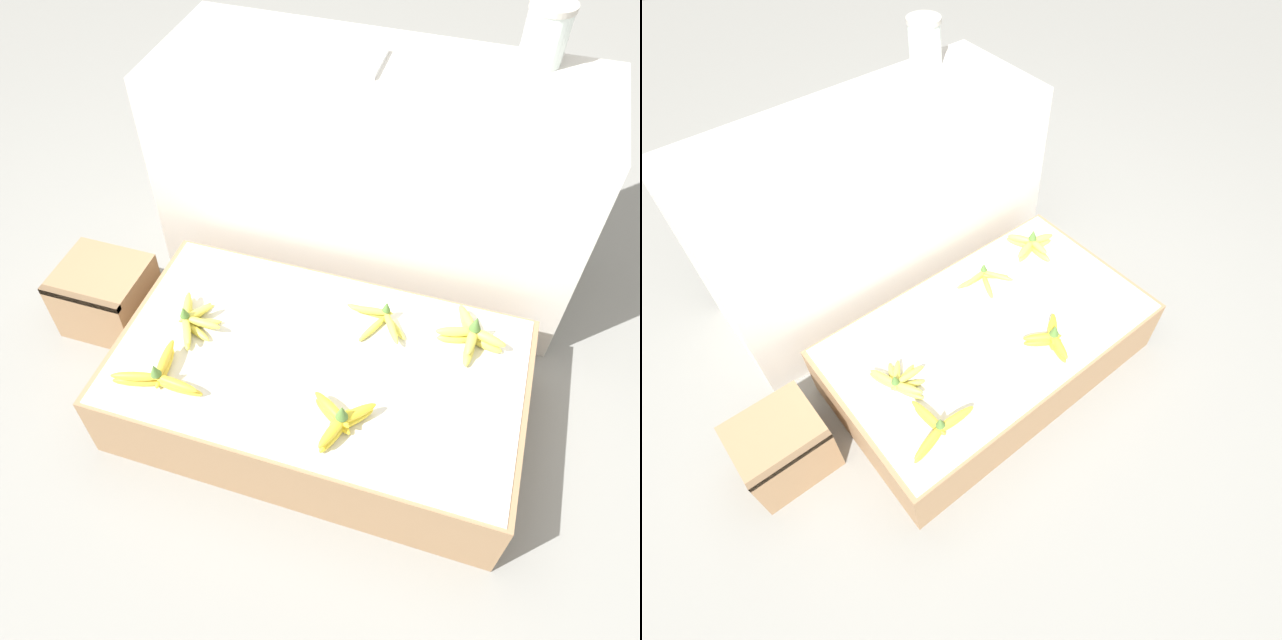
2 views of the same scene
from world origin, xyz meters
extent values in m
plane|color=gray|center=(0.00, 0.00, 0.00)|extent=(10.00, 10.00, 0.00)
cube|color=#997551|center=(0.00, 0.00, 0.13)|extent=(1.23, 0.72, 0.26)
cube|color=silver|center=(0.00, 0.00, 0.27)|extent=(1.20, 0.70, 0.00)
cube|color=beige|center=(-0.03, 0.73, 0.40)|extent=(1.45, 0.56, 0.81)
cube|color=#997551|center=(-0.84, 0.14, 0.12)|extent=(0.30, 0.27, 0.25)
cube|color=brown|center=(-0.84, 0.02, 0.24)|extent=(0.30, 0.02, 0.02)
ellipsoid|color=gold|center=(-0.34, -0.23, 0.28)|extent=(0.15, 0.03, 0.03)
ellipsoid|color=gold|center=(-0.42, -0.17, 0.28)|extent=(0.05, 0.15, 0.03)
ellipsoid|color=gold|center=(-0.47, -0.24, 0.28)|extent=(0.15, 0.06, 0.03)
ellipsoid|color=gold|center=(-0.35, -0.23, 0.31)|extent=(0.15, 0.04, 0.03)
ellipsoid|color=gold|center=(-0.42, -0.16, 0.31)|extent=(0.04, 0.15, 0.03)
ellipsoid|color=gold|center=(-0.47, -0.24, 0.31)|extent=(0.15, 0.07, 0.03)
cone|color=#4C7533|center=(-0.41, -0.23, 0.34)|extent=(0.03, 0.03, 0.04)
ellipsoid|color=yellow|center=(0.15, -0.18, 0.28)|extent=(0.12, 0.13, 0.03)
ellipsoid|color=yellow|center=(0.10, -0.18, 0.28)|extent=(0.14, 0.10, 0.03)
ellipsoid|color=yellow|center=(0.12, -0.23, 0.28)|extent=(0.07, 0.15, 0.03)
ellipsoid|color=yellow|center=(0.16, -0.18, 0.31)|extent=(0.12, 0.12, 0.03)
ellipsoid|color=yellow|center=(0.10, -0.18, 0.31)|extent=(0.14, 0.10, 0.03)
ellipsoid|color=yellow|center=(0.12, -0.23, 0.31)|extent=(0.07, 0.15, 0.03)
cone|color=#4C7533|center=(0.13, -0.20, 0.35)|extent=(0.04, 0.04, 0.05)
ellipsoid|color=#DBCC4C|center=(-0.41, -0.04, 0.28)|extent=(0.08, 0.12, 0.02)
ellipsoid|color=#DBCC4C|center=(-0.39, -0.02, 0.28)|extent=(0.12, 0.07, 0.02)
ellipsoid|color=#DBCC4C|center=(-0.39, 0.02, 0.28)|extent=(0.12, 0.07, 0.02)
ellipsoid|color=#DBCC4C|center=(-0.41, 0.04, 0.28)|extent=(0.07, 0.12, 0.02)
ellipsoid|color=#DBCC4C|center=(-0.45, 0.05, 0.28)|extent=(0.07, 0.12, 0.02)
ellipsoid|color=#DBCC4C|center=(-0.41, -0.04, 0.31)|extent=(0.08, 0.12, 0.02)
ellipsoid|color=#DBCC4C|center=(-0.37, 0.00, 0.31)|extent=(0.12, 0.03, 0.02)
ellipsoid|color=#DBCC4C|center=(-0.41, 0.03, 0.31)|extent=(0.10, 0.11, 0.02)
ellipsoid|color=#DBCC4C|center=(-0.45, 0.05, 0.31)|extent=(0.06, 0.12, 0.02)
cone|color=#4C7533|center=(-0.43, 0.00, 0.34)|extent=(0.03, 0.03, 0.04)
ellipsoid|color=gold|center=(0.09, 0.22, 0.28)|extent=(0.14, 0.04, 0.02)
ellipsoid|color=gold|center=(0.12, 0.16, 0.28)|extent=(0.08, 0.13, 0.02)
ellipsoid|color=gold|center=(0.18, 0.19, 0.28)|extent=(0.12, 0.11, 0.02)
ellipsoid|color=gold|center=(0.11, 0.21, 0.30)|extent=(0.14, 0.04, 0.02)
ellipsoid|color=gold|center=(0.18, 0.16, 0.30)|extent=(0.09, 0.13, 0.02)
cone|color=#4C7533|center=(0.15, 0.21, 0.33)|extent=(0.03, 0.03, 0.04)
ellipsoid|color=#DBCC4C|center=(0.40, 0.26, 0.28)|extent=(0.08, 0.12, 0.03)
ellipsoid|color=#DBCC4C|center=(0.38, 0.20, 0.28)|extent=(0.12, 0.06, 0.03)
ellipsoid|color=#DBCC4C|center=(0.42, 0.16, 0.28)|extent=(0.03, 0.12, 0.03)
ellipsoid|color=#DBCC4C|center=(0.46, 0.20, 0.28)|extent=(0.12, 0.06, 0.03)
ellipsoid|color=#DBCC4C|center=(0.40, 0.25, 0.31)|extent=(0.09, 0.12, 0.03)
ellipsoid|color=#DBCC4C|center=(0.37, 0.20, 0.31)|extent=(0.12, 0.06, 0.03)
ellipsoid|color=#DBCC4C|center=(0.42, 0.18, 0.31)|extent=(0.04, 0.12, 0.03)
ellipsoid|color=#DBCC4C|center=(0.46, 0.20, 0.31)|extent=(0.12, 0.06, 0.03)
cone|color=#4C7533|center=(0.42, 0.21, 0.35)|extent=(0.04, 0.04, 0.05)
cylinder|color=silver|center=(0.42, 0.92, 0.89)|extent=(0.13, 0.13, 0.16)
cylinder|color=#B7B2A8|center=(0.42, 0.92, 0.98)|extent=(0.14, 0.14, 0.02)
cube|color=white|center=(-0.16, 0.75, 0.81)|extent=(0.24, 0.19, 0.02)
camera|label=1|loc=(0.34, -1.05, 1.77)|focal=35.00mm
camera|label=2|loc=(-0.81, -0.83, 1.79)|focal=28.00mm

